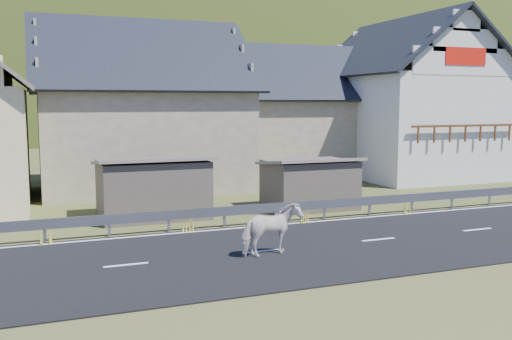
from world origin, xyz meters
name	(u,v)px	position (x,y,z in m)	size (l,w,h in m)	color
ground	(263,253)	(0.00, 0.00, 0.00)	(160.00, 160.00, 0.00)	#2E3D18
road	(263,252)	(0.00, 0.00, 0.02)	(60.00, 7.00, 0.04)	black
lane_markings	(263,251)	(0.00, 0.00, 0.04)	(60.00, 6.60, 0.01)	silver
guardrail	(224,212)	(0.00, 3.68, 0.56)	(28.10, 0.09, 0.75)	#93969B
shed_left	(153,189)	(-2.00, 6.50, 1.10)	(4.30, 3.30, 2.40)	brown
shed_right	(309,184)	(4.50, 6.00, 1.00)	(3.80, 2.90, 2.20)	brown
house_stone_a	(139,98)	(-1.00, 15.00, 4.63)	(10.80, 9.80, 8.90)	tan
house_stone_b	(296,105)	(9.00, 17.00, 4.24)	(9.80, 8.80, 8.10)	tan
house_white	(407,92)	(15.00, 14.00, 5.06)	(8.80, 10.80, 9.70)	silver
mountain	(74,177)	(5.00, 180.00, -20.00)	(440.00, 280.00, 260.00)	#263311
horse	(271,230)	(0.07, -0.47, 0.79)	(1.77, 0.81, 1.50)	silver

